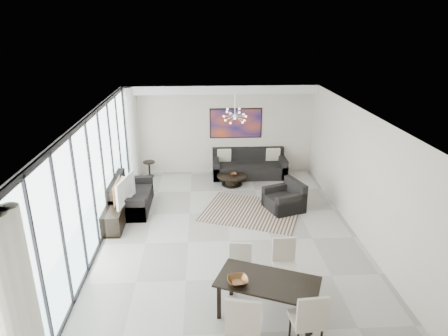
{
  "coord_description": "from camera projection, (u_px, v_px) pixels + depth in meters",
  "views": [
    {
      "loc": [
        -0.58,
        -7.97,
        4.75
      ],
      "look_at": [
        -0.05,
        1.45,
        1.25
      ],
      "focal_mm": 32.0,
      "sensor_mm": 36.0,
      "label": 1
    }
  ],
  "objects": [
    {
      "name": "armchair",
      "position": [
        285.0,
        200.0,
        10.62
      ],
      "size": [
        1.12,
        1.15,
        0.77
      ],
      "color": "black",
      "rests_on": "floor"
    },
    {
      "name": "dining_table",
      "position": [
        268.0,
        285.0,
        6.63
      ],
      "size": [
        1.88,
        1.42,
        0.7
      ],
      "color": "black",
      "rests_on": "floor"
    },
    {
      "name": "bowl_dining",
      "position": [
        238.0,
        281.0,
        6.54
      ],
      "size": [
        0.39,
        0.39,
        0.08
      ],
      "primitive_type": "imported",
      "rotation": [
        0.0,
        0.0,
        0.14
      ],
      "color": "brown",
      "rests_on": "dining_table"
    },
    {
      "name": "dining_chair_ne",
      "position": [
        285.0,
        259.0,
        7.47
      ],
      "size": [
        0.45,
        0.45,
        0.95
      ],
      "color": "beige",
      "rests_on": "floor"
    },
    {
      "name": "soffit",
      "position": [
        220.0,
        89.0,
        12.21
      ],
      "size": [
        5.98,
        0.4,
        0.26
      ],
      "primitive_type": "cube",
      "color": "white",
      "rests_on": "room_shell"
    },
    {
      "name": "loveseat",
      "position": [
        130.0,
        199.0,
        10.63
      ],
      "size": [
        0.96,
        1.7,
        0.85
      ],
      "color": "black",
      "rests_on": "floor"
    },
    {
      "name": "window_wall",
      "position": [
        96.0,
        185.0,
        8.49
      ],
      "size": [
        0.37,
        8.95,
        2.9
      ],
      "color": "silver",
      "rests_on": "floor"
    },
    {
      "name": "coffee_table",
      "position": [
        232.0,
        179.0,
        12.21
      ],
      "size": [
        0.9,
        0.9,
        0.32
      ],
      "color": "black",
      "rests_on": "floor"
    },
    {
      "name": "bowl_coffee",
      "position": [
        233.0,
        174.0,
        12.14
      ],
      "size": [
        0.25,
        0.25,
        0.07
      ],
      "primitive_type": "imported",
      "rotation": [
        0.0,
        0.0,
        0.14
      ],
      "color": "brown",
      "rests_on": "coffee_table"
    },
    {
      "name": "rug",
      "position": [
        252.0,
        211.0,
        10.54
      ],
      "size": [
        2.96,
        2.63,
        0.01
      ],
      "primitive_type": "cube",
      "rotation": [
        0.0,
        0.0,
        -0.37
      ],
      "color": "black",
      "rests_on": "floor"
    },
    {
      "name": "television",
      "position": [
        121.0,
        190.0,
        9.8
      ],
      "size": [
        0.37,
        1.12,
        0.64
      ],
      "primitive_type": "imported",
      "rotation": [
        0.0,
        0.0,
        1.37
      ],
      "color": "gray",
      "rests_on": "tv_console"
    },
    {
      "name": "tv_console",
      "position": [
        116.0,
        213.0,
        9.92
      ],
      "size": [
        0.47,
        1.67,
        0.52
      ],
      "primitive_type": "cube",
      "color": "black",
      "rests_on": "floor"
    },
    {
      "name": "painting",
      "position": [
        236.0,
        123.0,
        12.79
      ],
      "size": [
        1.68,
        0.04,
        0.98
      ],
      "primitive_type": "cube",
      "color": "#C6481B",
      "rests_on": "room_shell"
    },
    {
      "name": "side_table",
      "position": [
        149.0,
        167.0,
        12.79
      ],
      "size": [
        0.38,
        0.38,
        0.52
      ],
      "color": "black",
      "rests_on": "floor"
    },
    {
      "name": "dining_chair_nw",
      "position": [
        240.0,
        264.0,
        7.41
      ],
      "size": [
        0.45,
        0.45,
        0.89
      ],
      "color": "beige",
      "rests_on": "floor"
    },
    {
      "name": "chandelier",
      "position": [
        235.0,
        116.0,
        10.69
      ],
      "size": [
        0.66,
        0.66,
        0.71
      ],
      "color": "silver",
      "rests_on": "room_shell"
    },
    {
      "name": "dining_chair_sw",
      "position": [
        244.0,
        322.0,
        5.78
      ],
      "size": [
        0.61,
        0.61,
        1.11
      ],
      "color": "beige",
      "rests_on": "floor"
    },
    {
      "name": "sofa_main",
      "position": [
        249.0,
        167.0,
        12.91
      ],
      "size": [
        2.34,
        0.96,
        0.85
      ],
      "color": "black",
      "rests_on": "floor"
    },
    {
      "name": "room_shell",
      "position": [
        251.0,
        182.0,
        8.67
      ],
      "size": [
        6.0,
        9.0,
        2.9
      ],
      "color": "#A8A39B",
      "rests_on": "ground"
    },
    {
      "name": "dining_chair_se",
      "position": [
        309.0,
        318.0,
        5.94
      ],
      "size": [
        0.51,
        0.51,
        1.03
      ],
      "color": "beige",
      "rests_on": "floor"
    }
  ]
}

